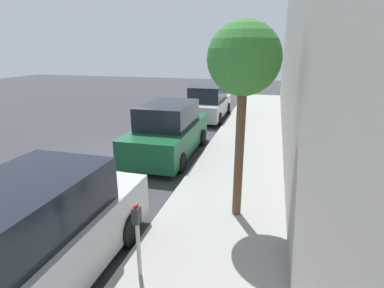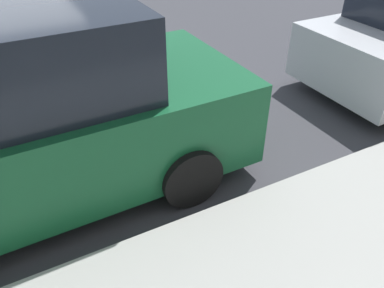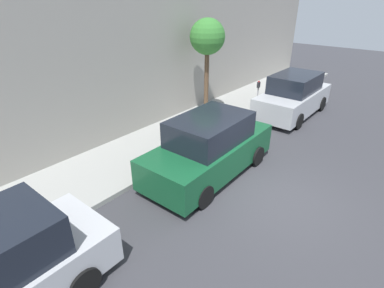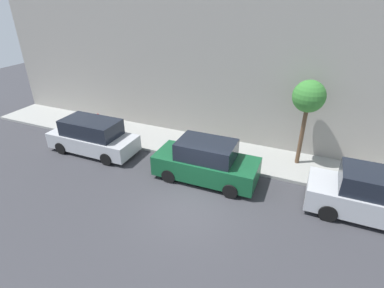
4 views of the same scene
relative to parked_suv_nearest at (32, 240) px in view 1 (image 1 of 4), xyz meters
name	(u,v)px [view 1 (image 1 of 4)]	position (x,y,z in m)	size (l,w,h in m)	color
ground_plane	(115,151)	(-2.36, 6.74, -0.93)	(60.00, 60.00, 0.00)	#38383D
sidewalk	(240,161)	(2.61, 6.74, -0.86)	(2.93, 32.00, 0.15)	#9E9E99
parked_suv_nearest	(32,240)	(0.00, 0.00, 0.00)	(2.08, 4.81, 1.98)	#B7BABF
parked_suv_second	(168,131)	(-0.12, 6.88, 0.00)	(2.08, 4.83, 1.98)	#14512D
parked_minivan_third	(208,102)	(-0.03, 13.53, -0.01)	(2.02, 4.91, 1.90)	#B7BABF
parking_meter_near	(138,233)	(1.59, 0.57, 0.05)	(0.11, 0.15, 1.36)	#ADADB2
parking_meter_far	(239,100)	(1.59, 14.40, 0.07)	(0.11, 0.15, 1.39)	#ADADB2
street_tree	(244,62)	(2.94, 3.04, 2.69)	(1.51, 1.51, 4.29)	brown
fire_hydrant	(240,103)	(1.49, 16.21, -0.44)	(0.20, 0.20, 0.69)	gold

